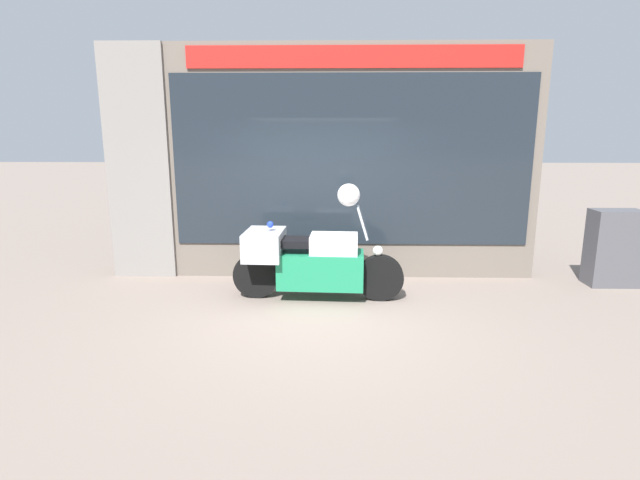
# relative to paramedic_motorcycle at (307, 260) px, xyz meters

# --- Properties ---
(ground_plane) EXTENTS (60.00, 60.00, 0.00)m
(ground_plane) POSITION_rel_paramedic_motorcycle_xyz_m (0.19, -0.76, -0.56)
(ground_plane) COLOR gray
(shop_building) EXTENTS (6.69, 0.55, 3.59)m
(shop_building) POSITION_rel_paramedic_motorcycle_xyz_m (-0.26, 1.24, 1.24)
(shop_building) COLOR #6B6056
(shop_building) RESTS_ON ground
(window_display) EXTENTS (5.26, 0.30, 2.06)m
(window_display) POSITION_rel_paramedic_motorcycle_xyz_m (0.61, 1.27, -0.07)
(window_display) COLOR slate
(window_display) RESTS_ON ground
(paramedic_motorcycle) EXTENTS (2.38, 0.79, 1.31)m
(paramedic_motorcycle) POSITION_rel_paramedic_motorcycle_xyz_m (0.00, 0.00, 0.00)
(paramedic_motorcycle) COLOR black
(paramedic_motorcycle) RESTS_ON ground
(utility_cabinet) EXTENTS (0.72, 0.41, 1.15)m
(utility_cabinet) POSITION_rel_paramedic_motorcycle_xyz_m (4.59, 0.72, 0.02)
(utility_cabinet) COLOR #4C4C51
(utility_cabinet) RESTS_ON ground
(white_helmet) EXTENTS (0.30, 0.30, 0.30)m
(white_helmet) POSITION_rel_paramedic_motorcycle_xyz_m (0.56, -0.03, 0.91)
(white_helmet) COLOR white
(white_helmet) RESTS_ON paramedic_motorcycle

